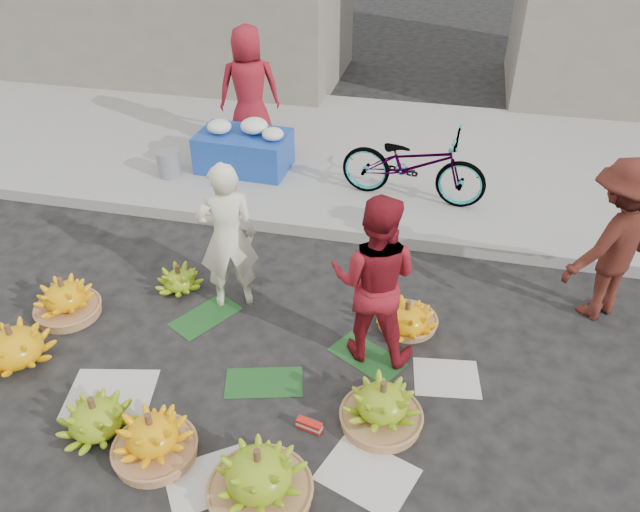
% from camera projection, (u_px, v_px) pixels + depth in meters
% --- Properties ---
extents(ground, '(80.00, 80.00, 0.00)m').
position_uv_depth(ground, '(282.00, 368.00, 5.40)').
color(ground, black).
rests_on(ground, ground).
extents(curb, '(40.00, 0.25, 0.15)m').
position_uv_depth(curb, '(334.00, 229.00, 7.12)').
color(curb, gray).
rests_on(curb, ground).
extents(sidewalk, '(40.00, 4.00, 0.12)m').
position_uv_depth(sidewalk, '(365.00, 153.00, 8.82)').
color(sidewalk, gray).
rests_on(sidewalk, ground).
extents(newspaper_scatter, '(3.20, 1.80, 0.00)m').
position_uv_depth(newspaper_scatter, '(253.00, 441.00, 4.76)').
color(newspaper_scatter, silver).
rests_on(newspaper_scatter, ground).
extents(banana_leaves, '(2.00, 1.00, 0.00)m').
position_uv_depth(banana_leaves, '(277.00, 350.00, 5.58)').
color(banana_leaves, '#16441B').
rests_on(banana_leaves, ground).
extents(banana_bunch_0, '(0.68, 0.68, 0.41)m').
position_uv_depth(banana_bunch_0, '(14.00, 345.00, 5.37)').
color(banana_bunch_0, '#FFB60C').
rests_on(banana_bunch_0, ground).
extents(banana_bunch_1, '(0.68, 0.68, 0.36)m').
position_uv_depth(banana_bunch_1, '(96.00, 417.00, 4.75)').
color(banana_bunch_1, '#6D9C16').
rests_on(banana_bunch_1, ground).
extents(banana_bunch_2, '(0.69, 0.69, 0.43)m').
position_uv_depth(banana_bunch_2, '(153.00, 438.00, 4.56)').
color(banana_bunch_2, '#9F6B42').
rests_on(banana_bunch_2, ground).
extents(banana_bunch_3, '(0.72, 0.72, 0.49)m').
position_uv_depth(banana_bunch_3, '(259.00, 477.00, 4.25)').
color(banana_bunch_3, '#9F6B42').
rests_on(banana_bunch_3, ground).
extents(banana_bunch_4, '(0.63, 0.63, 0.44)m').
position_uv_depth(banana_bunch_4, '(382.00, 406.00, 4.80)').
color(banana_bunch_4, '#9F6B42').
rests_on(banana_bunch_4, ground).
extents(banana_bunch_5, '(0.54, 0.54, 0.34)m').
position_uv_depth(banana_bunch_5, '(407.00, 318.00, 5.73)').
color(banana_bunch_5, '#FFB60C').
rests_on(banana_bunch_5, ground).
extents(banana_bunch_6, '(0.60, 0.60, 0.42)m').
position_uv_depth(banana_bunch_6, '(65.00, 299.00, 5.90)').
color(banana_bunch_6, '#9F6B42').
rests_on(banana_bunch_6, ground).
extents(banana_bunch_7, '(0.56, 0.56, 0.28)m').
position_uv_depth(banana_bunch_7, '(179.00, 279.00, 6.26)').
color(banana_bunch_7, '#6D9C16').
rests_on(banana_bunch_7, ground).
extents(basket_spare, '(0.64, 0.64, 0.06)m').
position_uv_depth(basket_spare, '(407.00, 321.00, 5.86)').
color(basket_spare, '#9F6B42').
rests_on(basket_spare, ground).
extents(incense_stack, '(0.21, 0.11, 0.08)m').
position_uv_depth(incense_stack, '(309.00, 425.00, 4.82)').
color(incense_stack, red).
rests_on(incense_stack, ground).
extents(vendor_cream, '(0.65, 0.55, 1.51)m').
position_uv_depth(vendor_cream, '(227.00, 237.00, 5.73)').
color(vendor_cream, white).
rests_on(vendor_cream, ground).
extents(vendor_red, '(0.79, 0.63, 1.57)m').
position_uv_depth(vendor_red, '(375.00, 280.00, 5.15)').
color(vendor_red, '#A51923').
rests_on(vendor_red, ground).
extents(man_striped, '(1.17, 1.13, 1.60)m').
position_uv_depth(man_striped, '(614.00, 241.00, 5.59)').
color(man_striped, maroon).
rests_on(man_striped, ground).
extents(flower_table, '(1.20, 0.78, 0.68)m').
position_uv_depth(flower_table, '(244.00, 149.00, 8.14)').
color(flower_table, '#183FA1').
rests_on(flower_table, sidewalk).
extents(grey_bucket, '(0.30, 0.30, 0.34)m').
position_uv_depth(grey_bucket, '(169.00, 164.00, 8.04)').
color(grey_bucket, gray).
rests_on(grey_bucket, sidewalk).
extents(flower_vendor, '(0.96, 0.79, 1.68)m').
position_uv_depth(flower_vendor, '(249.00, 89.00, 8.37)').
color(flower_vendor, '#A51923').
rests_on(flower_vendor, sidewalk).
extents(bicycle, '(0.79, 1.80, 0.92)m').
position_uv_depth(bicycle, '(413.00, 164.00, 7.37)').
color(bicycle, gray).
rests_on(bicycle, sidewalk).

